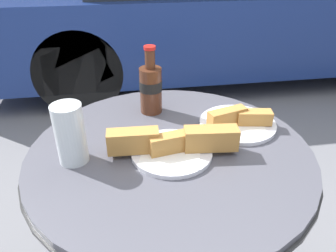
{
  "coord_description": "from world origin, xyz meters",
  "views": [
    {
      "loc": [
        -0.12,
        -0.72,
        1.24
      ],
      "look_at": [
        0.0,
        0.04,
        0.79
      ],
      "focal_mm": 35.0,
      "sensor_mm": 36.0,
      "label": 1
    }
  ],
  "objects_px": {
    "cola_bottle_left": "(151,87)",
    "lunch_plate_far": "(238,121)",
    "bistro_table": "(170,186)",
    "lunch_plate_near": "(173,145)",
    "drinking_glass": "(71,136)",
    "parked_car": "(221,7)"
  },
  "relations": [
    {
      "from": "lunch_plate_near",
      "to": "cola_bottle_left",
      "type": "bearing_deg",
      "value": 96.66
    },
    {
      "from": "drinking_glass",
      "to": "lunch_plate_far",
      "type": "relative_size",
      "value": 0.69
    },
    {
      "from": "bistro_table",
      "to": "lunch_plate_near",
      "type": "height_order",
      "value": "lunch_plate_near"
    },
    {
      "from": "drinking_glass",
      "to": "lunch_plate_far",
      "type": "height_order",
      "value": "drinking_glass"
    },
    {
      "from": "bistro_table",
      "to": "drinking_glass",
      "type": "distance_m",
      "value": 0.32
    },
    {
      "from": "cola_bottle_left",
      "to": "lunch_plate_near",
      "type": "bearing_deg",
      "value": -83.34
    },
    {
      "from": "drinking_glass",
      "to": "lunch_plate_near",
      "type": "relative_size",
      "value": 0.46
    },
    {
      "from": "lunch_plate_near",
      "to": "parked_car",
      "type": "xyz_separation_m",
      "value": [
        0.92,
        2.55,
        -0.16
      ]
    },
    {
      "from": "cola_bottle_left",
      "to": "lunch_plate_far",
      "type": "distance_m",
      "value": 0.29
    },
    {
      "from": "bistro_table",
      "to": "cola_bottle_left",
      "type": "xyz_separation_m",
      "value": [
        -0.03,
        0.22,
        0.21
      ]
    },
    {
      "from": "lunch_plate_far",
      "to": "parked_car",
      "type": "xyz_separation_m",
      "value": [
        0.71,
        2.44,
        -0.15
      ]
    },
    {
      "from": "bistro_table",
      "to": "lunch_plate_far",
      "type": "xyz_separation_m",
      "value": [
        0.22,
        0.09,
        0.15
      ]
    },
    {
      "from": "lunch_plate_far",
      "to": "parked_car",
      "type": "height_order",
      "value": "parked_car"
    },
    {
      "from": "lunch_plate_far",
      "to": "parked_car",
      "type": "bearing_deg",
      "value": 73.84
    },
    {
      "from": "bistro_table",
      "to": "parked_car",
      "type": "xyz_separation_m",
      "value": [
        0.93,
        2.53,
        -0.0
      ]
    },
    {
      "from": "cola_bottle_left",
      "to": "lunch_plate_far",
      "type": "xyz_separation_m",
      "value": [
        0.25,
        -0.14,
        -0.07
      ]
    },
    {
      "from": "lunch_plate_near",
      "to": "parked_car",
      "type": "relative_size",
      "value": 0.08
    },
    {
      "from": "bistro_table",
      "to": "lunch_plate_near",
      "type": "xyz_separation_m",
      "value": [
        0.0,
        -0.02,
        0.16
      ]
    },
    {
      "from": "drinking_glass",
      "to": "lunch_plate_near",
      "type": "distance_m",
      "value": 0.26
    },
    {
      "from": "cola_bottle_left",
      "to": "lunch_plate_near",
      "type": "distance_m",
      "value": 0.25
    },
    {
      "from": "lunch_plate_near",
      "to": "lunch_plate_far",
      "type": "relative_size",
      "value": 1.48
    },
    {
      "from": "cola_bottle_left",
      "to": "lunch_plate_far",
      "type": "bearing_deg",
      "value": -29.18
    }
  ]
}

